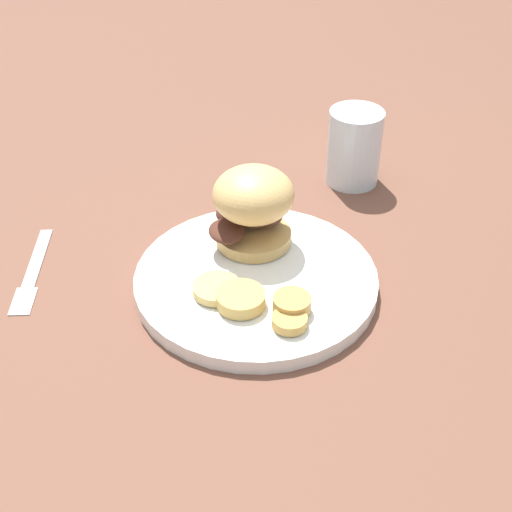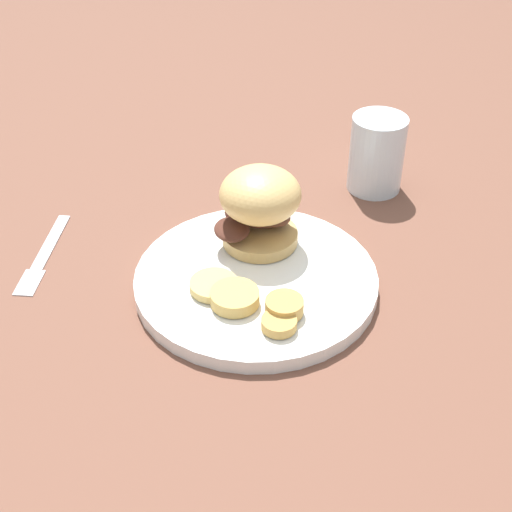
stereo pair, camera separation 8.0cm
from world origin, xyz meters
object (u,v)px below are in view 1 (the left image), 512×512
at_px(sandwich, 252,205).
at_px(fork, 33,271).
at_px(dinner_plate, 256,279).
at_px(drinking_glass, 354,147).

distance_m(sandwich, fork, 0.27).
relative_size(dinner_plate, fork, 1.93).
bearing_deg(fork, sandwich, 151.05).
height_order(sandwich, fork, sandwich).
relative_size(sandwich, drinking_glass, 1.06).
bearing_deg(dinner_plate, drinking_glass, -156.76).
relative_size(sandwich, fork, 0.78).
xyz_separation_m(dinner_plate, fork, (0.20, -0.18, -0.01)).
xyz_separation_m(sandwich, fork, (0.23, -0.13, -0.07)).
height_order(dinner_plate, drinking_glass, drinking_glass).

